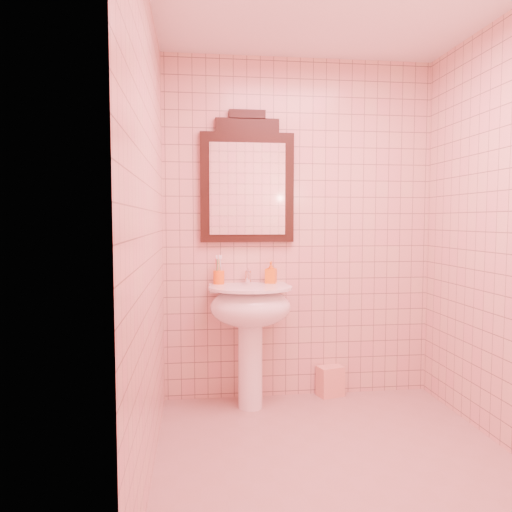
{
  "coord_description": "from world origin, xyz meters",
  "views": [
    {
      "loc": [
        -0.77,
        -2.54,
        1.32
      ],
      "look_at": [
        -0.39,
        0.55,
        1.1
      ],
      "focal_mm": 35.0,
      "sensor_mm": 36.0,
      "label": 1
    }
  ],
  "objects": [
    {
      "name": "floor",
      "position": [
        0.0,
        0.0,
        0.0
      ],
      "size": [
        2.2,
        2.2,
        0.0
      ],
      "primitive_type": "plane",
      "color": "tan",
      "rests_on": "ground"
    },
    {
      "name": "back_wall",
      "position": [
        0.0,
        1.1,
        1.25
      ],
      "size": [
        2.0,
        0.02,
        2.5
      ],
      "primitive_type": "cube",
      "color": "beige",
      "rests_on": "floor"
    },
    {
      "name": "soap_dispenser",
      "position": [
        -0.22,
        1.02,
        0.94
      ],
      "size": [
        0.1,
        0.1,
        0.16
      ],
      "primitive_type": "imported",
      "rotation": [
        0.0,
        0.0,
        -0.41
      ],
      "color": "orange",
      "rests_on": "pedestal_sink"
    },
    {
      "name": "faucet",
      "position": [
        -0.39,
        1.01,
        0.92
      ],
      "size": [
        0.04,
        0.16,
        0.11
      ],
      "color": "white",
      "rests_on": "pedestal_sink"
    },
    {
      "name": "toothbrush_cup",
      "position": [
        -0.6,
        1.02,
        0.92
      ],
      "size": [
        0.08,
        0.08,
        0.18
      ],
      "rotation": [
        0.0,
        0.0,
        -0.21
      ],
      "color": "orange",
      "rests_on": "pedestal_sink"
    },
    {
      "name": "pedestal_sink",
      "position": [
        -0.39,
        0.87,
        0.66
      ],
      "size": [
        0.58,
        0.58,
        0.86
      ],
      "color": "white",
      "rests_on": "floor"
    },
    {
      "name": "mirror",
      "position": [
        -0.39,
        1.07,
        1.6
      ],
      "size": [
        0.68,
        0.06,
        0.95
      ],
      "color": "black",
      "rests_on": "back_wall"
    },
    {
      "name": "towel",
      "position": [
        0.23,
        1.04,
        0.11
      ],
      "size": [
        0.21,
        0.17,
        0.23
      ],
      "primitive_type": "cube",
      "rotation": [
        0.0,
        0.0,
        0.28
      ],
      "color": "#F1B78E",
      "rests_on": "floor"
    }
  ]
}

